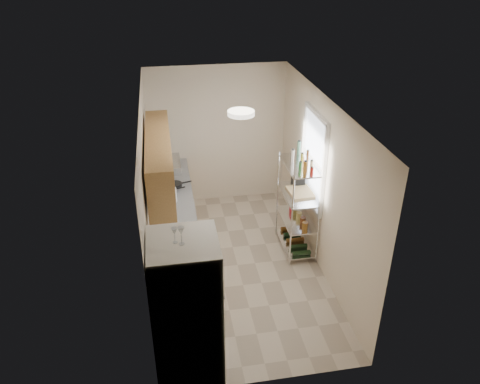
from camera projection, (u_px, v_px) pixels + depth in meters
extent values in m
cube|color=#C1B19C|center=(238.00, 265.00, 7.28)|extent=(2.50, 4.40, 0.01)
cube|color=white|center=(237.00, 103.00, 6.04)|extent=(2.50, 4.40, 0.01)
cube|color=beige|center=(217.00, 136.00, 8.58)|extent=(2.50, 0.01, 2.60)
cube|color=beige|center=(273.00, 293.00, 4.75)|extent=(2.50, 0.01, 2.60)
cube|color=beige|center=(148.00, 199.00, 6.47)|extent=(0.01, 4.40, 2.60)
cube|color=beige|center=(322.00, 185.00, 6.85)|extent=(0.01, 4.40, 2.60)
cube|color=tan|center=(175.00, 232.00, 7.32)|extent=(0.60, 3.48, 0.86)
cube|color=gray|center=(174.00, 207.00, 7.11)|extent=(0.63, 3.51, 0.04)
cube|color=#B7BABC|center=(175.00, 251.00, 6.12)|extent=(0.52, 0.44, 0.04)
cube|color=#B7BABC|center=(186.00, 189.00, 8.53)|extent=(0.01, 0.55, 0.72)
cube|color=tan|center=(159.00, 161.00, 6.35)|extent=(0.33, 2.20, 0.72)
cube|color=#B7BABC|center=(164.00, 165.00, 7.25)|extent=(0.50, 0.60, 0.12)
cube|color=white|center=(314.00, 160.00, 7.03)|extent=(0.06, 1.00, 1.46)
cube|color=silver|center=(295.00, 243.00, 7.64)|extent=(0.45, 0.90, 0.02)
cube|color=silver|center=(297.00, 219.00, 7.43)|extent=(0.45, 0.90, 0.02)
cube|color=silver|center=(298.00, 194.00, 7.22)|extent=(0.45, 0.90, 0.02)
cube|color=silver|center=(300.00, 165.00, 6.98)|extent=(0.45, 0.90, 0.02)
cylinder|color=silver|center=(292.00, 223.00, 6.91)|extent=(0.02, 0.02, 1.55)
cylinder|color=silver|center=(277.00, 195.00, 7.67)|extent=(0.02, 0.02, 1.55)
cylinder|color=silver|center=(319.00, 220.00, 6.98)|extent=(0.02, 0.02, 1.55)
cylinder|color=silver|center=(302.00, 193.00, 7.74)|extent=(0.02, 0.02, 1.55)
cylinder|color=white|center=(241.00, 113.00, 5.80)|extent=(0.34, 0.34, 0.05)
cube|color=white|center=(187.00, 308.00, 5.14)|extent=(0.73, 0.73, 1.78)
cylinder|color=silver|center=(168.00, 195.00, 7.17)|extent=(0.27, 0.27, 0.22)
cylinder|color=black|center=(167.00, 191.00, 7.49)|extent=(0.33, 0.33, 0.05)
cylinder|color=black|center=(175.00, 185.00, 7.67)|extent=(0.29, 0.29, 0.05)
cube|color=tan|center=(301.00, 192.00, 7.23)|extent=(0.39, 0.48, 0.03)
cube|color=black|center=(298.00, 176.00, 7.44)|extent=(0.17, 0.25, 0.29)
cube|color=red|center=(293.00, 206.00, 7.63)|extent=(0.11, 0.14, 0.15)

